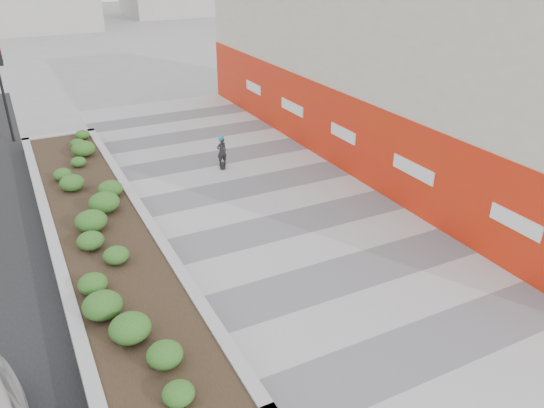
{
  "coord_description": "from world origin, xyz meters",
  "views": [
    {
      "loc": [
        -7.21,
        -7.93,
        8.0
      ],
      "look_at": [
        -0.86,
        4.53,
        1.1
      ],
      "focal_mm": 35.0,
      "sensor_mm": 36.0,
      "label": 1
    }
  ],
  "objects": [
    {
      "name": "planter",
      "position": [
        -5.5,
        7.0,
        0.42
      ],
      "size": [
        3.0,
        18.0,
        0.9
      ],
      "color": "#9E9EA0",
      "rests_on": "ground"
    },
    {
      "name": "manhole_cover",
      "position": [
        0.5,
        3.0,
        0.0
      ],
      "size": [
        0.44,
        0.44,
        0.01
      ],
      "primitive_type": "cylinder",
      "color": "#595654",
      "rests_on": "ground"
    },
    {
      "name": "walkway",
      "position": [
        0.0,
        3.0,
        0.01
      ],
      "size": [
        8.0,
        36.0,
        0.01
      ],
      "primitive_type": "cube",
      "color": "#A8A8AD",
      "rests_on": "ground"
    },
    {
      "name": "traffic_signal_near",
      "position": [
        -7.23,
        17.5,
        2.76
      ],
      "size": [
        0.33,
        0.28,
        4.2
      ],
      "color": "black",
      "rests_on": "ground"
    },
    {
      "name": "skateboarder",
      "position": [
        -0.09,
        10.4,
        0.66
      ],
      "size": [
        0.45,
        0.75,
        1.3
      ],
      "rotation": [
        0.0,
        0.0,
        -0.35
      ],
      "color": "beige",
      "rests_on": "ground"
    },
    {
      "name": "ground",
      "position": [
        0.0,
        0.0,
        0.0
      ],
      "size": [
        160.0,
        160.0,
        0.0
      ],
      "primitive_type": "plane",
      "color": "gray",
      "rests_on": "ground"
    },
    {
      "name": "building",
      "position": [
        6.98,
        8.98,
        3.98
      ],
      "size": [
        6.04,
        24.08,
        8.0
      ],
      "color": "beige",
      "rests_on": "ground"
    }
  ]
}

